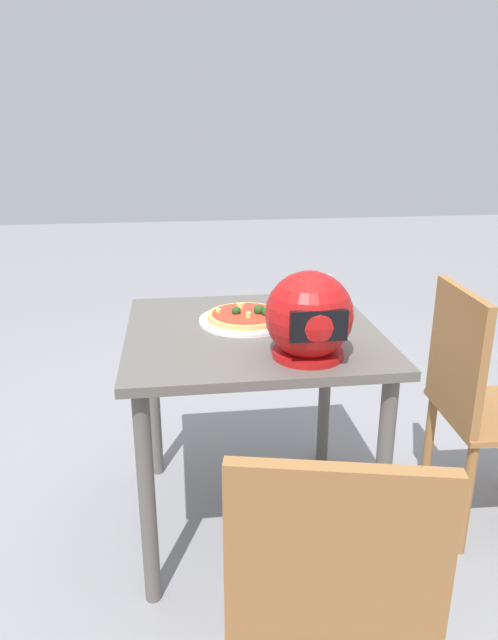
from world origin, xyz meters
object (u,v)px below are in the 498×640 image
object	(u,v)px
dining_table	(252,361)
pizza	(246,315)
drinking_glass	(322,292)
chair_far	(327,612)
motorcycle_helmet	(309,317)
chair_side	(478,397)

from	to	relation	value
dining_table	pizza	size ratio (longest dim) A/B	3.15
dining_table	pizza	xyz separation A→B (m)	(0.01, -0.08, 0.14)
drinking_glass	chair_far	distance (m)	1.21
pizza	motorcycle_helmet	size ratio (longest dim) A/B	1.03
motorcycle_helmet	chair_far	size ratio (longest dim) A/B	0.29
chair_far	chair_side	distance (m)	1.13
dining_table	motorcycle_helmet	distance (m)	0.37
dining_table	chair_side	distance (m)	0.80
motorcycle_helmet	chair_far	bearing A→B (deg)	80.62
motorcycle_helmet	chair_far	world-z (taller)	motorcycle_helmet
motorcycle_helmet	chair_side	bearing A→B (deg)	-167.74
motorcycle_helmet	drinking_glass	size ratio (longest dim) A/B	2.06
pizza	drinking_glass	distance (m)	0.32
motorcycle_helmet	chair_side	xyz separation A→B (m)	(-0.65, -0.14, -0.37)
dining_table	chair_far	xyz separation A→B (m)	(-0.02, 0.94, -0.14)
dining_table	motorcycle_helmet	bearing A→B (deg)	117.34
motorcycle_helmet	chair_side	size ratio (longest dim) A/B	0.29
pizza	drinking_glass	size ratio (longest dim) A/B	2.12
pizza	chair_far	world-z (taller)	chair_far
dining_table	chair_far	size ratio (longest dim) A/B	0.93
pizza	dining_table	bearing A→B (deg)	97.32
dining_table	motorcycle_helmet	world-z (taller)	motorcycle_helmet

